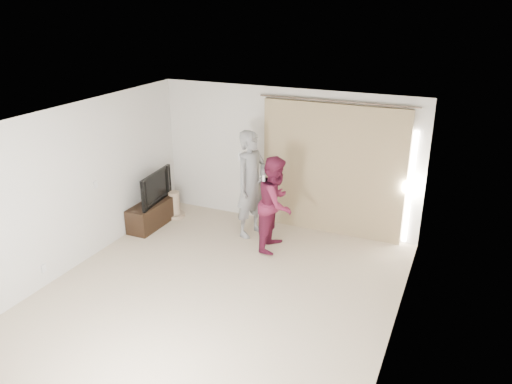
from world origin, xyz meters
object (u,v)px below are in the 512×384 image
Objects in this scene: tv at (152,187)px; person_woman at (276,203)px; person_man at (251,184)px; tv_console at (154,213)px.

person_woman reaches higher than tv.
person_man is at bearing 151.62° from person_woman.
tv is 0.54× the size of person_man.
tv is 0.63× the size of person_woman.
person_woman is at bearing -94.33° from tv.
tv_console is 0.62× the size of person_man.
tv_console is at bearing -0.00° from tv.
person_man reaches higher than tv.
person_woman is (2.49, 0.06, 0.06)m from tv.
tv reaches higher than tv_console.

